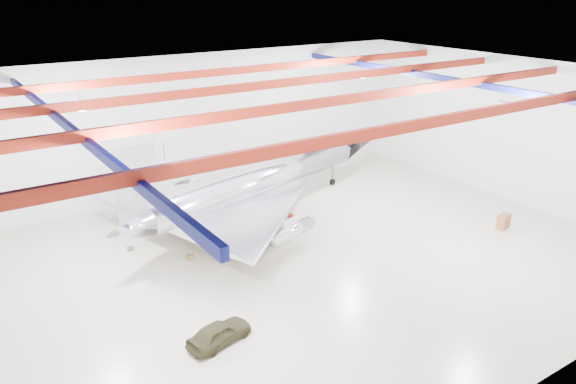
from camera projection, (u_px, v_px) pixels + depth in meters
floor at (294, 261)px, 34.46m from camera, size 40.00×40.00×0.00m
wall_back at (187, 125)px, 44.22m from camera, size 40.00×0.00×40.00m
wall_right at (510, 130)px, 42.88m from camera, size 0.00×30.00×30.00m
ceiling at (294, 82)px, 30.59m from camera, size 40.00×40.00×0.00m
ceiling_structure at (294, 94)px, 30.83m from camera, size 39.50×29.50×1.08m
jet_aircraft at (260, 185)px, 40.30m from camera, size 26.86×19.28×7.47m
jeep at (219, 333)px, 26.50m from camera, size 3.53×2.07×1.13m
desk at (504, 222)px, 38.91m from camera, size 1.22×0.80×1.03m
crate_ply at (191, 257)px, 34.68m from camera, size 0.48×0.39×0.32m
parts_bin at (270, 205)px, 42.58m from camera, size 0.69×0.56×0.46m
crate_small at (130, 249)px, 35.84m from camera, size 0.42×0.36×0.26m
tool_chest at (291, 216)px, 40.64m from camera, size 0.44×0.44×0.36m
oil_barrel at (282, 235)px, 37.52m from camera, size 0.71×0.60×0.44m
spares_box at (272, 211)px, 41.58m from camera, size 0.46×0.46×0.37m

